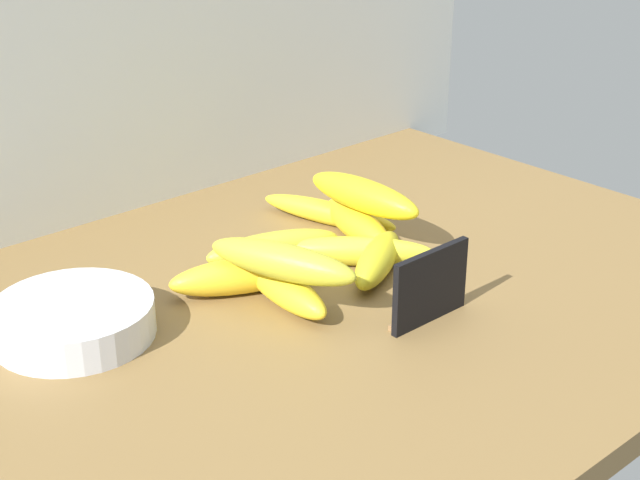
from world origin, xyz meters
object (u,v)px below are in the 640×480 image
Objects in this scene: fruit_bowl at (74,320)px; banana_1 at (357,224)px; banana_8 at (364,195)px; banana_3 at (328,213)px; banana_5 at (357,251)px; banana_6 at (285,289)px; banana_2 at (246,275)px; banana_0 at (273,248)px; chalkboard_sign at (430,289)px; banana_7 at (282,261)px; banana_4 at (378,259)px.

banana_1 is at bearing -2.69° from fruit_bowl.
banana_3 is at bearing 86.45° from banana_8.
banana_5 is 1.23× the size of banana_6.
fruit_bowl is at bearing 168.53° from banana_2.
banana_1 is at bearing 99.52° from banana_8.
banana_6 is at bearing -76.39° from banana_2.
banana_6 is (-6.01, -9.31, -0.05)cm from banana_0.
banana_7 is at bearing 129.53° from chalkboard_sign.
banana_1 is 0.79× the size of banana_3.
banana_2 is (19.88, -4.03, 0.22)cm from fruit_bowl.
banana_2 is 20.67cm from banana_8.
banana_8 is at bearing 64.68° from chalkboard_sign.
fruit_bowl reaches higher than banana_3.
banana_2 reaches higher than banana_1.
chalkboard_sign is 0.58× the size of banana_5.
banana_8 reaches higher than banana_6.
chalkboard_sign is 22.31cm from banana_8.
banana_8 reaches higher than banana_2.
banana_2 is at bearing 103.61° from banana_6.
banana_2 reaches higher than banana_5.
banana_3 is at bearing 84.59° from banana_1.
chalkboard_sign is 12.52cm from banana_4.
chalkboard_sign is at bearing -50.47° from banana_7.
banana_7 is (-19.67, -8.39, 3.87)cm from banana_1.
banana_0 is 0.84× the size of banana_3.
banana_1 is (12.73, -1.71, 0.10)cm from banana_0.
chalkboard_sign is 0.61× the size of banana_2.
banana_8 reaches higher than fruit_bowl.
banana_4 is 13.35cm from banana_6.
banana_4 is (7.25, -10.87, -0.03)cm from banana_0.
banana_5 is (-5.39, -5.52, -0.31)cm from banana_1.
banana_4 is at bearing -25.66° from banana_2.
fruit_bowl is 0.91× the size of banana_5.
banana_7 is at bearing -156.90° from banana_1.
banana_1 is 7.72cm from banana_5.
banana_0 is at bearing -0.36° from fruit_bowl.
chalkboard_sign is 0.61× the size of banana_8.
banana_0 is 13.07cm from banana_4.
banana_4 is (-6.07, -15.44, 0.39)cm from banana_3.
banana_2 is at bearing -176.41° from banana_8.
banana_6 is 4.20cm from banana_7.
banana_2 reaches higher than banana_0.
banana_5 is at bearing 11.38° from banana_7.
banana_6 is (1.32, -5.44, -0.22)cm from banana_2.
banana_6 is at bearing -171.13° from banana_5.
banana_1 is (39.94, -1.88, 0.15)cm from fruit_bowl.
chalkboard_sign is 0.54× the size of banana_3.
banana_0 is 1.06× the size of banana_1.
banana_5 is at bearing -44.55° from banana_0.
banana_7 is at bearing -26.87° from fruit_bowl.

